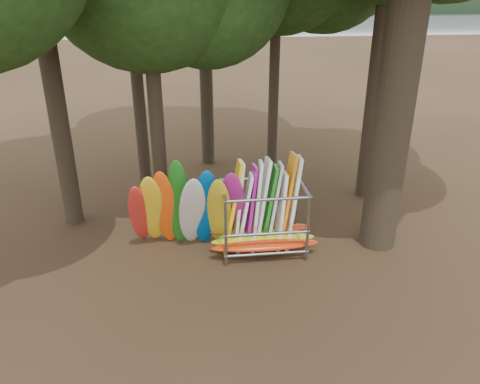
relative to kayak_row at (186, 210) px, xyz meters
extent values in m
plane|color=#47331E|center=(1.32, -0.56, -1.35)|extent=(120.00, 120.00, 0.00)
plane|color=gray|center=(1.32, 59.44, -1.35)|extent=(160.00, 160.00, 0.00)
cube|color=black|center=(1.32, 109.44, 0.65)|extent=(160.00, 4.00, 4.00)
cylinder|color=black|center=(-3.76, 2.37, 5.15)|extent=(0.58, 0.58, 12.99)
cylinder|color=black|center=(-1.54, 4.91, 4.66)|extent=(0.44, 0.44, 12.01)
cylinder|color=black|center=(3.53, 5.52, 3.87)|extent=(0.39, 0.39, 10.43)
cylinder|color=black|center=(-0.77, 1.95, 3.30)|extent=(0.45, 0.45, 9.28)
cylinder|color=black|center=(6.63, 3.32, 4.93)|extent=(0.53, 0.53, 12.56)
cylinder|color=black|center=(5.77, -0.25, 5.46)|extent=(1.06, 1.06, 13.62)
ellipsoid|color=red|center=(-1.36, 0.16, -0.15)|extent=(0.65, 1.68, 2.53)
ellipsoid|color=yellow|center=(-0.97, 0.11, -0.01)|extent=(0.75, 1.71, 2.81)
ellipsoid|color=#F04E0E|center=(-0.59, 0.10, 0.03)|extent=(0.82, 1.38, 2.84)
ellipsoid|color=#196518|center=(-0.21, 0.07, 0.17)|extent=(0.67, 1.18, 3.11)
ellipsoid|color=beige|center=(0.17, -0.14, -0.02)|extent=(0.92, 1.66, 2.77)
ellipsoid|color=#00499B|center=(0.55, -0.06, 0.04)|extent=(0.85, 1.34, 2.86)
ellipsoid|color=gold|center=(0.93, -0.15, -0.07)|extent=(0.82, 1.41, 2.65)
ellipsoid|color=#941A75|center=(1.32, -0.07, -0.01)|extent=(0.89, 1.35, 2.77)
ellipsoid|color=red|center=(2.21, -0.71, -0.93)|extent=(3.16, 0.55, 0.24)
ellipsoid|color=#C6CE1B|center=(2.21, -0.36, -0.93)|extent=(3.10, 0.55, 0.24)
ellipsoid|color=#1B7C31|center=(2.21, -0.10, -0.93)|extent=(2.65, 0.55, 0.24)
ellipsoid|color=#AF2A0D|center=(2.21, 0.27, -0.93)|extent=(3.24, 0.55, 0.24)
cube|color=yellow|center=(1.33, -0.08, 0.04)|extent=(0.63, 0.80, 2.77)
cube|color=white|center=(1.50, 0.09, -0.01)|extent=(0.41, 0.81, 2.71)
cube|color=white|center=(1.68, -0.07, -0.17)|extent=(0.55, 0.74, 2.37)
cube|color=#9C1A87|center=(1.86, 0.02, -0.06)|extent=(0.43, 0.80, 2.59)
cube|color=silver|center=(2.04, -0.11, 0.02)|extent=(0.39, 0.78, 2.76)
cube|color=white|center=(2.21, 0.09, 0.03)|extent=(0.53, 0.81, 2.76)
cube|color=#1A761B|center=(2.39, -0.06, -0.06)|extent=(0.54, 0.76, 2.58)
cube|color=silver|center=(2.57, 0.06, -0.05)|extent=(0.53, 0.76, 2.62)
cube|color=white|center=(2.74, -0.15, -0.15)|extent=(0.31, 0.77, 2.42)
cube|color=orange|center=(2.92, 0.01, 0.10)|extent=(0.58, 0.84, 2.91)
cube|color=white|center=(3.10, -0.15, 0.08)|extent=(0.47, 0.78, 2.87)
camera|label=1|loc=(0.12, -12.19, 5.98)|focal=35.00mm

